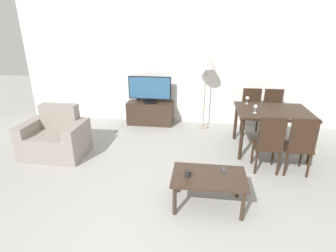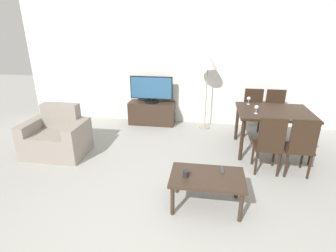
# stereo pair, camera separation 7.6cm
# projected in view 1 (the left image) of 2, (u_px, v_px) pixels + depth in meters

# --- Properties ---
(wall_back) EXTENTS (7.60, 0.06, 2.70)m
(wall_back) POSITION_uv_depth(u_px,v_px,m) (188.00, 63.00, 5.74)
(wall_back) COLOR white
(wall_back) RESTS_ON ground_plane
(armchair) EXTENTS (1.02, 0.73, 0.85)m
(armchair) POSITION_uv_depth(u_px,v_px,m) (56.00, 139.00, 4.54)
(armchair) COLOR gray
(armchair) RESTS_ON ground_plane
(tv_stand) EXTENTS (1.03, 0.40, 0.51)m
(tv_stand) POSITION_uv_depth(u_px,v_px,m) (150.00, 113.00, 5.99)
(tv_stand) COLOR #38281E
(tv_stand) RESTS_ON ground_plane
(tv) EXTENTS (0.94, 0.32, 0.58)m
(tv) POSITION_uv_depth(u_px,v_px,m) (150.00, 90.00, 5.78)
(tv) COLOR black
(tv) RESTS_ON tv_stand
(coffee_table) EXTENTS (0.90, 0.57, 0.43)m
(coffee_table) POSITION_uv_depth(u_px,v_px,m) (209.00, 179.00, 3.21)
(coffee_table) COLOR #38281E
(coffee_table) RESTS_ON ground_plane
(dining_table) EXTENTS (1.23, 0.98, 0.76)m
(dining_table) POSITION_uv_depth(u_px,v_px,m) (273.00, 115.00, 4.57)
(dining_table) COLOR black
(dining_table) RESTS_ON ground_plane
(dining_chair_near) EXTENTS (0.40, 0.40, 0.93)m
(dining_chair_near) POSITION_uv_depth(u_px,v_px,m) (269.00, 142.00, 3.91)
(dining_chair_near) COLOR black
(dining_chair_near) RESTS_ON ground_plane
(dining_chair_far) EXTENTS (0.40, 0.40, 0.93)m
(dining_chair_far) POSITION_uv_depth(u_px,v_px,m) (273.00, 111.00, 5.35)
(dining_chair_far) COLOR black
(dining_chair_far) RESTS_ON ground_plane
(dining_chair_near_right) EXTENTS (0.40, 0.40, 0.93)m
(dining_chair_near_right) POSITION_uv_depth(u_px,v_px,m) (299.00, 144.00, 3.86)
(dining_chair_near_right) COLOR black
(dining_chair_near_right) RESTS_ON ground_plane
(dining_chair_far_left) EXTENTS (0.40, 0.40, 0.93)m
(dining_chair_far_left) POSITION_uv_depth(u_px,v_px,m) (251.00, 110.00, 5.40)
(dining_chair_far_left) COLOR black
(dining_chair_far_left) RESTS_ON ground_plane
(floor_lamp) EXTENTS (0.39, 0.39, 1.60)m
(floor_lamp) POSITION_uv_depth(u_px,v_px,m) (206.00, 64.00, 5.36)
(floor_lamp) COLOR gray
(floor_lamp) RESTS_ON ground_plane
(remote_primary) EXTENTS (0.04, 0.15, 0.02)m
(remote_primary) POSITION_uv_depth(u_px,v_px,m) (223.00, 170.00, 3.30)
(remote_primary) COLOR #38383D
(remote_primary) RESTS_ON coffee_table
(cup_white_near) EXTENTS (0.07, 0.07, 0.08)m
(cup_white_near) POSITION_uv_depth(u_px,v_px,m) (188.00, 174.00, 3.15)
(cup_white_near) COLOR black
(cup_white_near) RESTS_ON coffee_table
(wine_glass_left) EXTENTS (0.07, 0.07, 0.15)m
(wine_glass_left) POSITION_uv_depth(u_px,v_px,m) (247.00, 99.00, 4.86)
(wine_glass_left) COLOR silver
(wine_glass_left) RESTS_ON dining_table
(wine_glass_center) EXTENTS (0.07, 0.07, 0.15)m
(wine_glass_center) POSITION_uv_depth(u_px,v_px,m) (256.00, 107.00, 4.35)
(wine_glass_center) COLOR silver
(wine_glass_center) RESTS_ON dining_table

